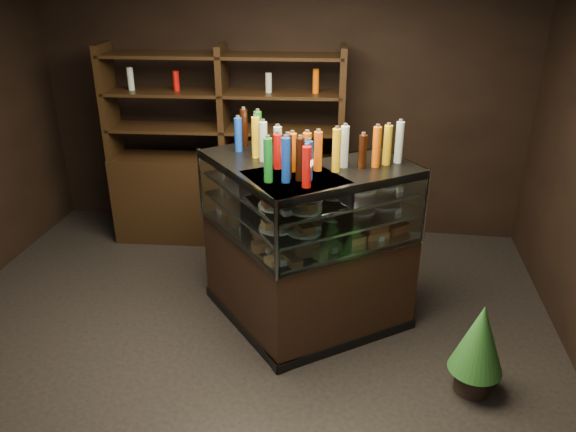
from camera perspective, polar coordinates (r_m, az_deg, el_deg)
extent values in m
plane|color=black|center=(4.25, -6.16, -15.13)|extent=(5.00, 5.00, 0.00)
cube|color=black|center=(5.85, -0.80, 12.66)|extent=(5.00, 0.02, 3.00)
cube|color=black|center=(4.41, 4.31, -7.14)|extent=(1.34, 1.19, 0.79)
cube|color=black|center=(4.60, 4.17, -10.91)|extent=(1.38, 1.23, 0.08)
cube|color=black|center=(4.00, 4.73, 4.20)|extent=(1.34, 1.19, 0.06)
cube|color=silver|center=(4.21, 4.48, -2.43)|extent=(1.27, 1.13, 0.02)
cube|color=silver|center=(4.13, 4.57, -0.13)|extent=(1.27, 1.13, 0.02)
cube|color=silver|center=(4.06, 4.65, 2.02)|extent=(1.27, 1.13, 0.02)
cube|color=white|center=(3.86, 7.02, -0.73)|extent=(0.99, 0.71, 0.56)
cylinder|color=silver|center=(4.21, 13.83, 0.94)|extent=(0.03, 0.03, 0.58)
cylinder|color=silver|center=(3.59, -1.16, -2.56)|extent=(0.03, 0.03, 0.58)
cube|color=black|center=(4.51, -1.68, -6.29)|extent=(1.24, 1.32, 0.79)
cube|color=black|center=(4.70, -1.62, -10.01)|extent=(1.28, 1.36, 0.08)
cube|color=black|center=(4.11, -1.83, 4.84)|extent=(1.24, 1.32, 0.06)
cube|color=silver|center=(4.31, -1.74, -1.66)|extent=(1.17, 1.25, 0.02)
cube|color=silver|center=(4.23, -1.77, 0.60)|extent=(1.17, 1.25, 0.02)
cube|color=silver|center=(4.17, -1.80, 2.71)|extent=(1.17, 1.25, 0.02)
cube|color=white|center=(4.07, -5.61, 0.73)|extent=(0.78, 0.93, 0.56)
cylinder|color=silver|center=(3.59, -1.16, -2.56)|extent=(0.03, 0.03, 0.58)
cylinder|color=silver|center=(4.59, -8.87, 3.36)|extent=(0.03, 0.03, 0.58)
cube|color=#C57846|center=(3.95, -1.60, -3.65)|extent=(0.20, 0.18, 0.06)
cube|color=#C57846|center=(4.03, 1.01, -3.03)|extent=(0.20, 0.18, 0.06)
cube|color=#C57846|center=(4.12, 3.51, -2.43)|extent=(0.20, 0.18, 0.06)
cube|color=#C57846|center=(4.22, 5.90, -1.85)|extent=(0.20, 0.18, 0.06)
cube|color=#C57846|center=(4.32, 8.17, -1.29)|extent=(0.20, 0.18, 0.06)
cube|color=#C57846|center=(4.44, 10.33, -0.76)|extent=(0.20, 0.18, 0.06)
cylinder|color=white|center=(3.92, -1.18, -1.18)|extent=(0.24, 0.24, 0.02)
cube|color=#C57846|center=(3.90, -1.19, -0.72)|extent=(0.19, 0.17, 0.05)
cylinder|color=white|center=(4.01, 1.77, -0.53)|extent=(0.24, 0.24, 0.02)
cube|color=#C57846|center=(4.00, 1.78, -0.08)|extent=(0.19, 0.17, 0.05)
cylinder|color=white|center=(4.12, 4.58, 0.09)|extent=(0.24, 0.24, 0.02)
cube|color=#C57846|center=(4.11, 4.59, 0.53)|extent=(0.19, 0.17, 0.05)
cylinder|color=white|center=(4.24, 7.23, 0.68)|extent=(0.24, 0.24, 0.02)
cube|color=#C57846|center=(4.22, 7.26, 1.11)|extent=(0.19, 0.17, 0.05)
cylinder|color=white|center=(4.36, 9.75, 1.23)|extent=(0.24, 0.24, 0.02)
cube|color=#C57846|center=(4.35, 9.78, 1.65)|extent=(0.19, 0.17, 0.05)
cylinder|color=white|center=(3.85, -1.20, 1.07)|extent=(0.24, 0.24, 0.02)
cube|color=#C57846|center=(3.84, -1.21, 1.54)|extent=(0.19, 0.17, 0.05)
cylinder|color=white|center=(3.95, 1.80, 1.68)|extent=(0.24, 0.24, 0.02)
cube|color=#C57846|center=(3.93, 1.81, 2.14)|extent=(0.19, 0.17, 0.05)
cylinder|color=white|center=(4.05, 4.65, 2.25)|extent=(0.24, 0.24, 0.02)
cube|color=#C57846|center=(4.04, 4.67, 2.70)|extent=(0.19, 0.17, 0.05)
cylinder|color=white|center=(4.17, 7.36, 2.79)|extent=(0.24, 0.24, 0.02)
cube|color=#C57846|center=(4.16, 7.38, 3.23)|extent=(0.19, 0.17, 0.05)
cylinder|color=white|center=(4.30, 9.90, 3.28)|extent=(0.24, 0.24, 0.02)
cube|color=#C57846|center=(4.29, 9.94, 3.71)|extent=(0.19, 0.17, 0.05)
cube|color=#C57846|center=(4.69, -5.17, 1.02)|extent=(0.18, 0.20, 0.06)
cube|color=#C57846|center=(4.53, -4.01, 0.14)|extent=(0.18, 0.20, 0.06)
cube|color=#C57846|center=(4.36, -2.76, -0.80)|extent=(0.18, 0.20, 0.06)
cube|color=#C57846|center=(4.20, -1.41, -1.81)|extent=(0.18, 0.20, 0.06)
cube|color=#C57846|center=(4.05, 0.04, -2.90)|extent=(0.18, 0.20, 0.06)
cube|color=#C57846|center=(3.90, 1.61, -4.08)|extent=(0.18, 0.20, 0.06)
cylinder|color=white|center=(4.60, -4.64, 2.78)|extent=(0.24, 0.24, 0.02)
cube|color=#C57846|center=(4.59, -4.65, 3.18)|extent=(0.17, 0.18, 0.05)
cylinder|color=white|center=(4.41, -3.27, 1.84)|extent=(0.24, 0.24, 0.02)
cube|color=#C57846|center=(4.40, -3.28, 2.26)|extent=(0.17, 0.18, 0.05)
cylinder|color=white|center=(4.23, -1.78, 0.82)|extent=(0.24, 0.24, 0.02)
cube|color=#C57846|center=(4.21, -1.78, 1.25)|extent=(0.17, 0.18, 0.05)
cylinder|color=white|center=(4.05, -0.15, -0.30)|extent=(0.24, 0.24, 0.02)
cube|color=#C57846|center=(4.03, -0.15, 0.15)|extent=(0.17, 0.18, 0.05)
cylinder|color=white|center=(3.87, 1.62, -1.52)|extent=(0.24, 0.24, 0.02)
cube|color=#C57846|center=(3.86, 1.63, -1.06)|extent=(0.17, 0.18, 0.05)
cylinder|color=white|center=(4.54, -4.71, 4.75)|extent=(0.24, 0.24, 0.02)
cube|color=#C57846|center=(4.53, -4.72, 5.16)|extent=(0.17, 0.18, 0.05)
cylinder|color=white|center=(4.35, -3.32, 3.88)|extent=(0.24, 0.24, 0.02)
cube|color=#C57846|center=(4.34, -3.33, 4.31)|extent=(0.17, 0.18, 0.05)
cylinder|color=white|center=(4.16, -1.81, 2.93)|extent=(0.24, 0.24, 0.02)
cube|color=#C57846|center=(4.15, -1.81, 3.37)|extent=(0.17, 0.18, 0.05)
cylinder|color=white|center=(3.98, -0.15, 1.89)|extent=(0.24, 0.24, 0.02)
cube|color=#C57846|center=(3.97, -0.15, 2.35)|extent=(0.17, 0.18, 0.05)
cylinder|color=white|center=(3.80, 1.65, 0.75)|extent=(0.24, 0.24, 0.02)
cube|color=#C57846|center=(3.79, 1.66, 1.23)|extent=(0.17, 0.18, 0.05)
cylinder|color=#B20C0A|center=(3.71, -1.92, 5.43)|extent=(0.06, 0.06, 0.28)
cylinder|color=silver|center=(3.67, -1.95, 7.64)|extent=(0.03, 0.03, 0.02)
cylinder|color=#D8590A|center=(3.76, -0.51, 5.66)|extent=(0.06, 0.06, 0.28)
cylinder|color=silver|center=(3.71, -0.52, 7.86)|extent=(0.03, 0.03, 0.02)
cylinder|color=yellow|center=(3.80, 0.87, 5.89)|extent=(0.06, 0.06, 0.28)
cylinder|color=silver|center=(3.75, 0.88, 8.06)|extent=(0.03, 0.03, 0.02)
cylinder|color=silver|center=(3.85, 2.21, 6.11)|extent=(0.06, 0.06, 0.28)
cylinder|color=silver|center=(3.80, 2.25, 8.25)|extent=(0.03, 0.03, 0.02)
cylinder|color=black|center=(3.89, 3.53, 6.32)|extent=(0.06, 0.06, 0.28)
cylinder|color=silver|center=(3.85, 3.59, 8.44)|extent=(0.03, 0.03, 0.02)
cylinder|color=#147223|center=(3.95, 4.81, 6.52)|extent=(0.06, 0.06, 0.28)
cylinder|color=silver|center=(3.90, 4.89, 8.61)|extent=(0.03, 0.03, 0.02)
cylinder|color=#0F38B2|center=(4.00, 6.06, 6.71)|extent=(0.06, 0.06, 0.28)
cylinder|color=silver|center=(3.95, 6.16, 8.78)|extent=(0.03, 0.03, 0.02)
cylinder|color=#B20C0A|center=(4.05, 7.28, 6.89)|extent=(0.06, 0.06, 0.28)
cylinder|color=silver|center=(4.01, 7.40, 8.94)|extent=(0.03, 0.03, 0.02)
cylinder|color=#D8590A|center=(4.11, 8.47, 7.07)|extent=(0.06, 0.06, 0.28)
cylinder|color=silver|center=(4.07, 8.60, 9.08)|extent=(0.03, 0.03, 0.02)
cylinder|color=yellow|center=(4.17, 9.62, 7.24)|extent=(0.06, 0.06, 0.28)
cylinder|color=silver|center=(4.12, 9.77, 9.23)|extent=(0.03, 0.03, 0.02)
cylinder|color=silver|center=(4.23, 10.75, 7.40)|extent=(0.06, 0.06, 0.28)
cylinder|color=silver|center=(4.18, 10.91, 9.36)|extent=(0.03, 0.03, 0.02)
cylinder|color=#B20C0A|center=(4.49, -5.14, 8.74)|extent=(0.06, 0.06, 0.28)
cylinder|color=silver|center=(4.45, -5.21, 10.60)|extent=(0.03, 0.03, 0.02)
cylinder|color=#D8590A|center=(4.40, -4.53, 8.44)|extent=(0.06, 0.06, 0.28)
cylinder|color=silver|center=(4.36, -4.60, 10.33)|extent=(0.03, 0.03, 0.02)
cylinder|color=yellow|center=(4.31, -3.90, 8.13)|extent=(0.06, 0.06, 0.28)
cylinder|color=silver|center=(4.27, -3.96, 10.06)|extent=(0.03, 0.03, 0.02)
cylinder|color=silver|center=(4.23, -3.25, 7.80)|extent=(0.06, 0.06, 0.28)
cylinder|color=silver|center=(4.19, -3.30, 9.77)|extent=(0.03, 0.03, 0.02)
cylinder|color=black|center=(4.14, -2.57, 7.46)|extent=(0.06, 0.06, 0.28)
cylinder|color=silver|center=(4.10, -2.61, 9.46)|extent=(0.03, 0.03, 0.02)
cylinder|color=#147223|center=(4.06, -1.87, 7.10)|extent=(0.06, 0.06, 0.28)
cylinder|color=silver|center=(4.01, -1.89, 9.14)|extent=(0.03, 0.03, 0.02)
cylinder|color=#0F38B2|center=(3.97, -1.13, 6.73)|extent=(0.06, 0.06, 0.28)
cylinder|color=silver|center=(3.93, -1.15, 8.81)|extent=(0.03, 0.03, 0.02)
cylinder|color=#B20C0A|center=(3.89, -0.36, 6.34)|extent=(0.06, 0.06, 0.28)
cylinder|color=silver|center=(3.85, -0.37, 8.46)|extent=(0.03, 0.03, 0.02)
cylinder|color=#D8590A|center=(3.81, 0.43, 5.93)|extent=(0.06, 0.06, 0.28)
cylinder|color=silver|center=(3.76, 0.44, 8.09)|extent=(0.03, 0.03, 0.02)
cylinder|color=yellow|center=(3.73, 1.26, 5.50)|extent=(0.06, 0.06, 0.28)
cylinder|color=silver|center=(3.68, 1.29, 7.71)|extent=(0.03, 0.03, 0.02)
cylinder|color=silver|center=(3.65, 2.13, 5.05)|extent=(0.06, 0.06, 0.28)
cylinder|color=silver|center=(3.60, 2.17, 7.31)|extent=(0.03, 0.03, 0.02)
cylinder|color=black|center=(4.20, 18.25, -15.46)|extent=(0.24, 0.24, 0.18)
cone|color=#164E24|center=(4.00, 18.90, -11.67)|extent=(0.36, 0.36, 0.50)
cone|color=#164E24|center=(3.90, 19.23, -9.69)|extent=(0.28, 0.28, 0.35)
cube|color=black|center=(5.84, -6.13, 1.69)|extent=(2.35, 0.58, 0.90)
cube|color=black|center=(5.85, -17.80, 11.02)|extent=(0.09, 0.38, 1.10)
cube|color=black|center=(5.53, -6.60, 11.27)|extent=(0.09, 0.38, 1.10)
cube|color=black|center=(5.43, 5.47, 11.08)|extent=(0.09, 0.38, 1.10)
cube|color=black|center=(5.59, -6.48, 8.78)|extent=(2.30, 0.53, 0.03)
cube|color=black|center=(5.51, -6.65, 12.29)|extent=(2.30, 0.53, 0.03)
cube|color=black|center=(5.45, -6.84, 15.88)|extent=(2.30, 0.53, 0.03)
cylinder|color=#B20C0A|center=(5.79, -15.31, 9.90)|extent=(0.06, 0.06, 0.22)
cylinder|color=#D8590A|center=(5.66, -11.01, 9.99)|extent=(0.06, 0.06, 0.22)
cylinder|color=yellow|center=(5.56, -6.54, 10.02)|extent=(0.06, 0.06, 0.22)
cylinder|color=silver|center=(5.49, -1.93, 9.99)|extent=(0.06, 0.06, 0.22)
cylinder|color=black|center=(5.46, 2.76, 9.89)|extent=(0.06, 0.06, 0.22)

